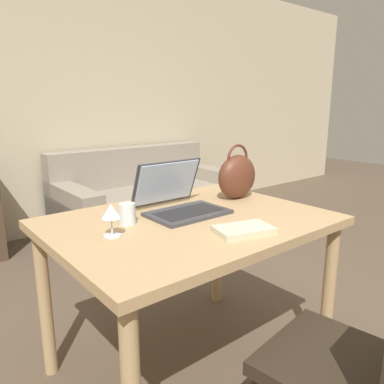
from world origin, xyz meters
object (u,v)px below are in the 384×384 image
at_px(chair, 361,361).
at_px(couch, 147,202).
at_px(handbag, 237,176).
at_px(wine_glass, 111,213).
at_px(laptop, 178,198).
at_px(drinking_glass, 127,214).

bearing_deg(chair, couch, 62.93).
bearing_deg(handbag, couch, 72.63).
height_order(chair, wine_glass, wine_glass).
xyz_separation_m(couch, laptop, (-0.98, -1.84, 0.56)).
height_order(chair, laptop, laptop).
relative_size(drinking_glass, handbag, 0.31).
relative_size(chair, couch, 0.47).
xyz_separation_m(chair, couch, (0.96, 2.77, -0.21)).
relative_size(laptop, wine_glass, 2.79).
height_order(couch, drinking_glass, drinking_glass).
distance_m(chair, drinking_glass, 1.01).
xyz_separation_m(couch, drinking_glass, (-1.26, -1.86, 0.54)).
relative_size(chair, handbag, 2.91).
distance_m(laptop, wine_glass, 0.43).
relative_size(drinking_glass, wine_glass, 0.70).
bearing_deg(laptop, wine_glass, -163.68).
bearing_deg(drinking_glass, couch, 55.80).
distance_m(chair, laptop, 1.00).
height_order(chair, handbag, handbag).
xyz_separation_m(laptop, drinking_glass, (-0.29, -0.02, -0.02)).
bearing_deg(drinking_glass, wine_glass, -141.62).
relative_size(chair, drinking_glass, 9.43).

